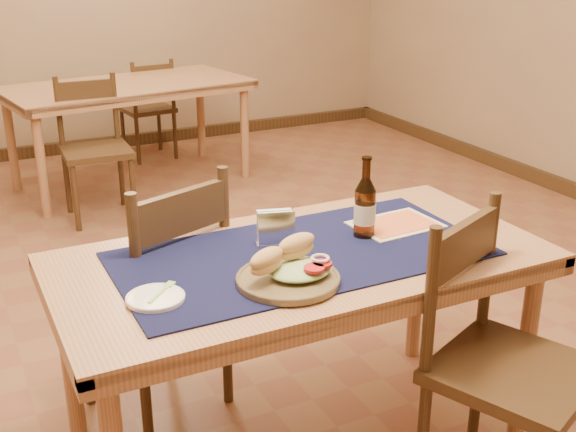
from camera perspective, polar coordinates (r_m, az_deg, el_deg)
name	(u,v)px	position (r m, az deg, el deg)	size (l,w,h in m)	color
room	(207,25)	(2.90, -6.39, 14.76)	(6.04, 7.04, 2.84)	brown
main_table	(301,277)	(2.39, 1.07, -4.86)	(1.60, 0.80, 0.75)	#A7794F
placemat	(302,254)	(2.35, 1.09, -2.99)	(1.20, 0.60, 0.01)	#0E1134
baseboard	(219,331)	(3.32, -5.45, -9.04)	(6.00, 7.00, 0.10)	#3E2A16
back_table	(128,95)	(5.37, -12.54, 9.34)	(1.80, 1.09, 0.75)	#A7794F
chair_main_far	(159,291)	(2.70, -10.16, -5.84)	(0.57, 0.57, 0.97)	#3E2A16
chair_main_near	(501,360)	(2.36, 16.47, -10.87)	(0.58, 0.58, 0.96)	#3E2A16
chair_back_near	(95,146)	(4.80, -15.03, 5.35)	(0.43, 0.43, 0.91)	#3E2A16
chair_back_far	(149,107)	(6.06, -10.95, 8.44)	(0.42, 0.42, 0.82)	#3E2A16
sandwich_plate	(290,271)	(2.15, 0.12, -4.38)	(0.31, 0.31, 0.12)	brown
side_plate	(155,297)	(2.08, -10.44, -6.34)	(0.17, 0.17, 0.01)	white
fork	(163,290)	(2.11, -9.85, -5.80)	(0.11, 0.11, 0.00)	#8FD977
beer_bottle	(365,207)	(2.46, 6.09, 0.70)	(0.07, 0.07, 0.28)	#3E200B
napkin_holder	(276,228)	(2.40, -0.98, -0.96)	(0.14, 0.08, 0.12)	white
menu_card	(396,224)	(2.60, 8.50, -0.64)	(0.31, 0.24, 0.01)	beige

